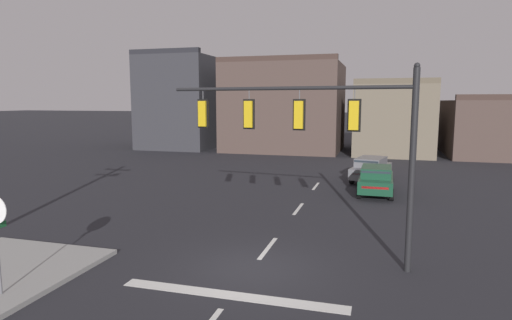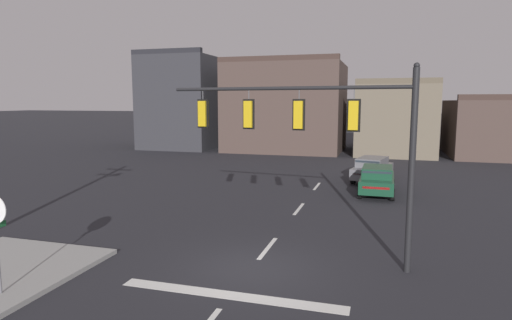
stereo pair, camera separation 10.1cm
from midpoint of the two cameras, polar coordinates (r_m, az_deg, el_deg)
name	(u,v)px [view 1 (the left image)]	position (r m, az deg, el deg)	size (l,w,h in m)	color
ground_plane	(252,268)	(14.14, -0.71, -14.05)	(400.00, 400.00, 0.00)	#232328
stop_bar_paint	(231,295)	(12.39, -3.50, -17.30)	(6.40, 0.50, 0.01)	silver
lane_centreline	(268,248)	(15.94, 1.39, -11.47)	(0.16, 26.40, 0.01)	silver
signal_mast_near_side	(318,127)	(14.17, 7.88, 4.26)	(8.22, 1.04, 6.36)	black
car_lot_nearside	(376,179)	(25.52, 15.38, -2.47)	(1.97, 4.48, 1.61)	#143D28
car_lot_middle	(371,169)	(29.51, 14.77, -1.10)	(2.71, 4.69, 1.61)	slate
building_row	(378,115)	(46.61, 15.66, 5.75)	(53.04, 13.96, 10.63)	#2D2D33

